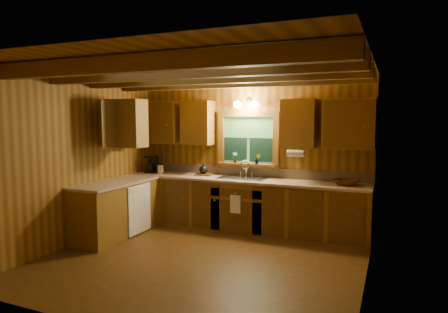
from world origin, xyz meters
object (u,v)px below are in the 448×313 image
Objects in this scene: sink at (243,181)px; coffee_maker at (152,164)px; wicker_basket at (346,182)px; cutting_board at (203,175)px.

coffee_maker is at bearing -179.87° from sink.
sink is at bearing -7.22° from coffee_maker.
wicker_basket is (3.53, -0.00, -0.12)m from coffee_maker.
sink is at bearing 179.73° from wicker_basket.
coffee_maker is 1.06m from cutting_board.
coffee_maker reaches higher than sink.
coffee_maker is 1.15× the size of cutting_board.
sink is 1.70m from wicker_basket.
sink is 2.50× the size of coffee_maker.
sink reaches higher than wicker_basket.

